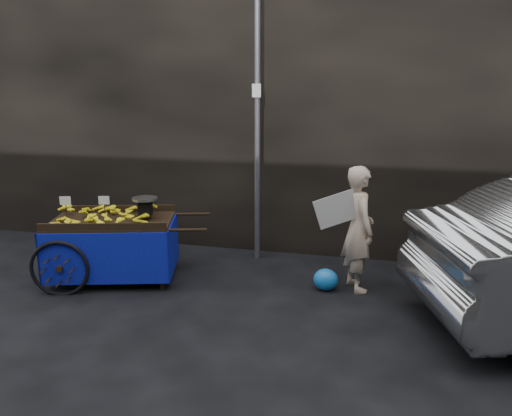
# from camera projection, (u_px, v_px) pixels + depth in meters

# --- Properties ---
(ground) EXTENTS (80.00, 80.00, 0.00)m
(ground) POSITION_uv_depth(u_px,v_px,m) (209.00, 289.00, 6.21)
(ground) COLOR black
(ground) RESTS_ON ground
(building_wall) EXTENTS (13.50, 2.00, 5.00)m
(building_wall) POSITION_uv_depth(u_px,v_px,m) (282.00, 83.00, 7.96)
(building_wall) COLOR black
(building_wall) RESTS_ON ground
(street_pole) EXTENTS (0.12, 0.10, 4.00)m
(street_pole) POSITION_uv_depth(u_px,v_px,m) (257.00, 120.00, 6.88)
(street_pole) COLOR slate
(street_pole) RESTS_ON ground
(banana_cart) EXTENTS (2.30, 1.49, 1.15)m
(banana_cart) POSITION_uv_depth(u_px,v_px,m) (108.00, 226.00, 6.40)
(banana_cart) COLOR black
(banana_cart) RESTS_ON ground
(vendor) EXTENTS (0.83, 0.67, 1.55)m
(vendor) POSITION_uv_depth(u_px,v_px,m) (358.00, 229.00, 6.06)
(vendor) COLOR #CAB196
(vendor) RESTS_ON ground
(plastic_bag) EXTENTS (0.31, 0.24, 0.28)m
(plastic_bag) POSITION_uv_depth(u_px,v_px,m) (326.00, 280.00, 6.16)
(plastic_bag) COLOR blue
(plastic_bag) RESTS_ON ground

